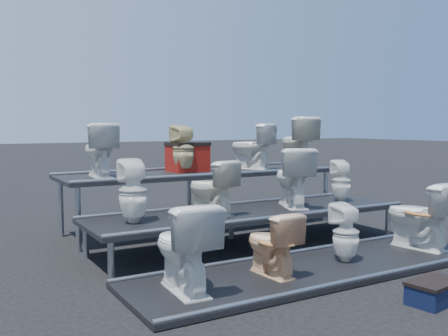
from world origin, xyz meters
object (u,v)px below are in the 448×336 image
toilet_4 (133,191)px  toilet_11 (297,142)px  toilet_8 (99,150)px  step_stool (434,293)px  toilet_1 (272,243)px  toilet_7 (341,181)px  toilet_9 (183,149)px  toilet_10 (251,146)px  toilet_6 (293,177)px  toilet_3 (419,215)px  toilet_0 (184,246)px  toilet_2 (346,233)px  red_crate (188,158)px  toilet_5 (211,188)px

toilet_4 → toilet_11: toilet_11 is taller
toilet_8 → step_stool: (1.82, -3.83, -1.13)m
toilet_8 → step_stool: toilet_8 is taller
toilet_1 → toilet_7: 2.53m
toilet_7 → step_stool: 2.91m
toilet_8 → toilet_9: 1.24m
toilet_8 → toilet_10: size_ratio=1.00×
toilet_10 → toilet_6: bearing=56.8°
toilet_3 → toilet_11: bearing=-102.7°
toilet_1 → toilet_9: toilet_9 is taller
toilet_0 → toilet_4: size_ratio=1.14×
toilet_0 → toilet_2: (1.96, 0.00, -0.09)m
toilet_4 → toilet_10: 2.78m
toilet_4 → toilet_9: size_ratio=1.02×
toilet_4 → red_crate: 2.00m
toilet_6 → toilet_9: 1.67m
toilet_5 → toilet_6: bearing=163.4°
toilet_11 → red_crate: 1.99m
toilet_7 → toilet_9: size_ratio=0.85×
toilet_1 → toilet_8: bearing=-73.0°
toilet_7 → toilet_3: bearing=111.2°
toilet_6 → toilet_7: bearing=-157.9°
toilet_1 → toilet_6: toilet_6 is taller
toilet_1 → toilet_4: toilet_4 is taller
toilet_8 → red_crate: 1.39m
red_crate → toilet_10: bearing=-11.0°
toilet_0 → toilet_11: 4.31m
toilet_11 → toilet_2: bearing=75.6°
toilet_0 → toilet_1: toilet_0 is taller
toilet_6 → toilet_11: 1.76m
toilet_5 → toilet_10: size_ratio=0.94×
toilet_6 → red_crate: 1.69m
toilet_8 → toilet_11: 3.34m
toilet_3 → toilet_4: toilet_4 is taller
toilet_0 → toilet_10: (2.43, 2.60, 0.75)m
toilet_0 → toilet_6: size_ratio=1.02×
toilet_0 → toilet_7: (3.11, 1.30, 0.29)m
toilet_4 → toilet_6: 2.23m
toilet_1 → toilet_3: bearing=176.7°
toilet_6 → toilet_7: (0.87, 0.00, -0.10)m
toilet_0 → toilet_5: bearing=-123.9°
toilet_3 → step_stool: (-1.32, -1.23, -0.38)m
step_stool → toilet_1: bearing=116.1°
toilet_0 → toilet_9: size_ratio=1.16×
toilet_2 → red_crate: size_ratio=1.19×
toilet_5 → red_crate: 1.51m
toilet_4 → toilet_9: 1.84m
toilet_6 → step_stool: bearing=102.9°
step_stool → toilet_3: bearing=33.9°
toilet_7 → toilet_8: size_ratio=0.83×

